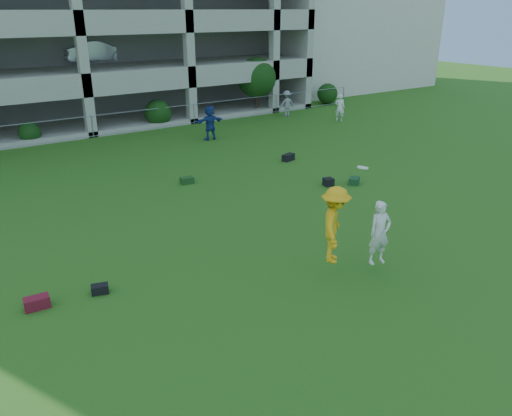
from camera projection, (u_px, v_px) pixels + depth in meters
ground at (345, 297)px, 11.85m from camera, size 100.00×100.00×0.00m
stucco_building at (317, 25)px, 43.48m from camera, size 16.00×14.00×10.00m
bystander_d at (210, 123)px, 25.69m from camera, size 1.66×0.57×1.78m
bystander_e at (340, 108)px, 30.01m from camera, size 0.66×0.70×1.62m
bystander_f at (287, 104)px, 31.34m from camera, size 1.10×0.71×1.60m
bag_red_a at (37, 303)px, 11.35m from camera, size 0.57×0.34×0.28m
bag_black_b at (100, 289)px, 11.96m from camera, size 0.45×0.35×0.22m
bag_green_c at (354, 181)px, 19.39m from camera, size 0.61×0.57×0.26m
crate_d at (328, 182)px, 19.21m from camera, size 0.42×0.42×0.30m
bag_black_e at (288, 157)px, 22.38m from camera, size 0.66×0.45×0.30m
bag_green_g at (187, 180)px, 19.46m from camera, size 0.53×0.36×0.25m
frisbee_contest at (344, 226)px, 12.25m from camera, size 2.21×1.40×2.57m
parking_garage at (38, 14)px, 30.82m from camera, size 30.00×14.00×12.00m
fence at (92, 126)px, 26.17m from camera, size 36.06×0.06×1.20m
shrub_row at (166, 99)px, 28.78m from camera, size 34.38×2.52×3.50m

